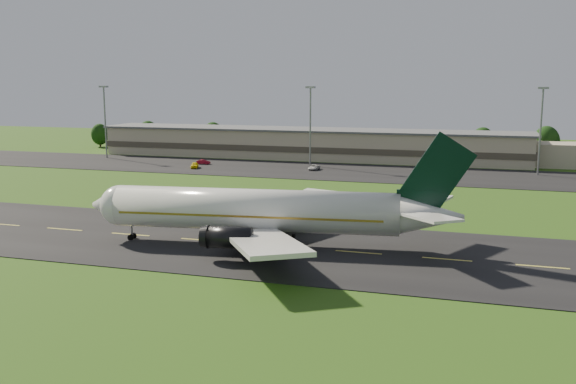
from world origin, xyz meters
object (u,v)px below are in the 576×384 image
(terminal, at_px, (330,145))
(airliner, at_px, (261,211))
(service_vehicle_c, at_px, (314,167))
(light_mast_west, at_px, (105,113))
(service_vehicle_b, at_px, (203,162))
(light_mast_east, at_px, (541,120))
(light_mast_centre, at_px, (310,116))
(service_vehicle_a, at_px, (195,165))
(service_vehicle_d, at_px, (447,174))

(terminal, bearing_deg, airliner, -82.05)
(airliner, distance_m, service_vehicle_c, 73.77)
(airliner, distance_m, terminal, 97.01)
(airliner, relative_size, terminal, 0.35)
(light_mast_west, height_order, service_vehicle_b, light_mast_west)
(airliner, relative_size, service_vehicle_b, 14.13)
(light_mast_west, relative_size, light_mast_east, 1.00)
(light_mast_centre, xyz_separation_m, service_vehicle_b, (-27.59, -5.29, -12.04))
(airliner, relative_size, service_vehicle_a, 11.87)
(service_vehicle_a, bearing_deg, light_mast_east, -10.92)
(light_mast_east, bearing_deg, airliner, -116.70)
(airliner, xyz_separation_m, light_mast_west, (-74.82, 79.89, 8.08))
(light_mast_centre, bearing_deg, light_mast_west, 180.00)
(light_mast_east, xyz_separation_m, service_vehicle_c, (-52.05, -7.18, -12.00))
(light_mast_west, relative_size, service_vehicle_c, 4.45)
(service_vehicle_a, distance_m, service_vehicle_b, 7.69)
(service_vehicle_b, bearing_deg, airliner, -154.24)
(light_mast_east, xyz_separation_m, service_vehicle_a, (-81.54, -12.91, -11.90))
(light_mast_west, bearing_deg, service_vehicle_a, -21.10)
(light_mast_west, xyz_separation_m, service_vehicle_a, (33.46, -12.91, -11.90))
(airliner, xyz_separation_m, service_vehicle_a, (-41.36, 66.98, -3.83))
(light_mast_centre, bearing_deg, service_vehicle_b, -169.14)
(service_vehicle_c, relative_size, service_vehicle_d, 1.07)
(light_mast_west, distance_m, service_vehicle_c, 64.49)
(light_mast_east, relative_size, service_vehicle_a, 4.72)
(light_mast_east, bearing_deg, light_mast_west, 180.00)
(light_mast_centre, distance_m, service_vehicle_a, 31.82)
(terminal, bearing_deg, service_vehicle_d, -36.75)
(terminal, relative_size, service_vehicle_c, 31.74)
(light_mast_west, xyz_separation_m, service_vehicle_b, (32.41, -5.29, -12.04))
(terminal, distance_m, service_vehicle_b, 36.23)
(light_mast_centre, distance_m, service_vehicle_b, 30.56)
(light_mast_west, bearing_deg, terminal, 14.76)
(service_vehicle_a, bearing_deg, service_vehicle_b, 77.90)
(light_mast_west, bearing_deg, light_mast_centre, 0.00)
(light_mast_centre, height_order, light_mast_east, same)
(service_vehicle_c, bearing_deg, light_mast_west, 174.53)
(light_mast_west, xyz_separation_m, light_mast_east, (115.00, 0.00, 0.00))
(light_mast_east, xyz_separation_m, service_vehicle_b, (-82.59, -5.29, -12.04))
(light_mast_centre, relative_size, light_mast_east, 1.00)
(light_mast_centre, height_order, service_vehicle_b, light_mast_centre)
(light_mast_east, height_order, service_vehicle_c, light_mast_east)
(service_vehicle_c, bearing_deg, terminal, 94.83)
(service_vehicle_a, bearing_deg, service_vehicle_d, -16.08)
(light_mast_east, bearing_deg, terminal, 163.20)
(service_vehicle_a, xyz_separation_m, service_vehicle_c, (29.49, 5.73, -0.10))
(airliner, height_order, terminal, airliner)
(light_mast_west, xyz_separation_m, service_vehicle_c, (62.95, -7.18, -12.00))
(terminal, xyz_separation_m, light_mast_west, (-61.40, -16.18, 8.75))
(service_vehicle_b, distance_m, service_vehicle_c, 30.60)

